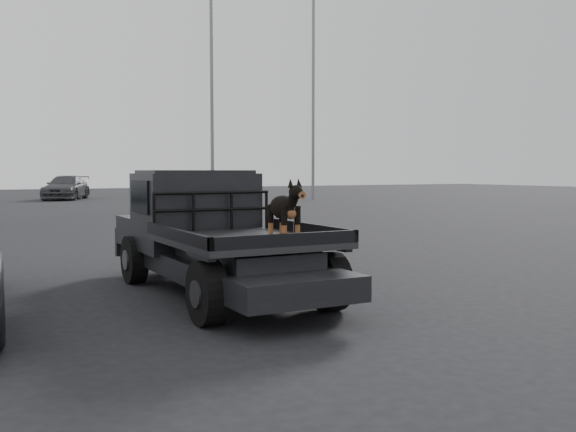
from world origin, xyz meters
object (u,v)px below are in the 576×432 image
distant_car_b (66,188)px  floodlight_mid (212,61)px  flatbed_ute (218,263)px  floodlight_far (313,65)px  dog (284,212)px

distant_car_b → floodlight_mid: bearing=-36.7°
flatbed_ute → floodlight_far: bearing=57.0°
floodlight_mid → floodlight_far: floodlight_far is taller
dog → distant_car_b: size_ratio=0.14×
flatbed_ute → floodlight_mid: bearing=68.6°
distant_car_b → floodlight_far: (13.39, -7.84, 7.52)m
flatbed_ute → floodlight_far: floodlight_far is taller
floodlight_far → distant_car_b: bearing=149.6°
floodlight_mid → dog: bearing=-109.7°
floodlight_mid → distant_car_b: bearing=119.7°
distant_car_b → floodlight_mid: size_ratio=0.37×
flatbed_ute → dog: dog is taller
dog → distant_car_b: dog is taller
floodlight_mid → floodlight_far: 7.96m
dog → floodlight_mid: size_ratio=0.05×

